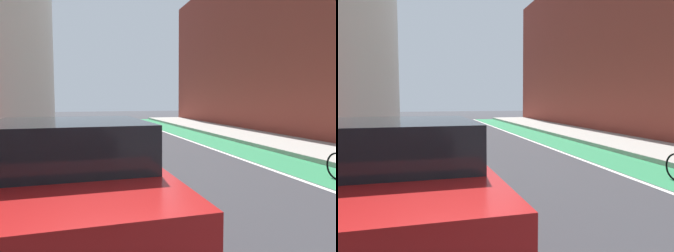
# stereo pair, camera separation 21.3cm
# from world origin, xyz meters

# --- Properties ---
(ground_plane) EXTENTS (79.19, 79.19, 0.00)m
(ground_plane) POSITION_xyz_m (0.00, 14.00, 0.00)
(ground_plane) COLOR #38383D
(bike_lane_paint) EXTENTS (1.60, 36.00, 0.00)m
(bike_lane_paint) POSITION_xyz_m (2.99, 16.00, 0.00)
(bike_lane_paint) COLOR #2D8451
(bike_lane_paint) RESTS_ON ground
(lane_divider_stripe) EXTENTS (0.12, 36.00, 0.00)m
(lane_divider_stripe) POSITION_xyz_m (2.09, 16.00, 0.00)
(lane_divider_stripe) COLOR white
(lane_divider_stripe) RESTS_ON ground
(sidewalk_right) EXTENTS (2.85, 36.00, 0.14)m
(sidewalk_right) POSITION_xyz_m (5.21, 16.00, 0.07)
(sidewalk_right) COLOR #A8A59E
(sidewalk_right) RESTS_ON ground
(building_facade_right) EXTENTS (2.40, 32.00, 9.75)m
(building_facade_right) POSITION_xyz_m (7.83, 18.00, 4.87)
(building_facade_right) COLOR brown
(building_facade_right) RESTS_ON ground
(parked_sedan_red) EXTENTS (2.01, 4.53, 1.53)m
(parked_sedan_red) POSITION_xyz_m (-2.74, 9.85, 0.79)
(parked_sedan_red) COLOR red
(parked_sedan_red) RESTS_ON ground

